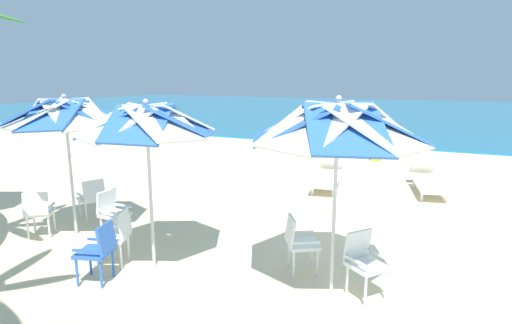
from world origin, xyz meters
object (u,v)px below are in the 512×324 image
Objects in this scene: beach_umbrella_2 at (65,114)px; plastic_chair_5 at (112,211)px; plastic_chair_6 at (92,197)px; sun_lounger_0 at (428,181)px; beach_umbrella_1 at (147,123)px; beachgoer_seated at (377,152)px; plastic_chair_1 at (364,260)px; plastic_chair_3 at (98,249)px; plastic_chair_0 at (299,241)px; beach_umbrella_0 at (338,125)px; plastic_chair_2 at (117,234)px; sun_lounger_1 at (327,177)px; plastic_chair_4 at (39,210)px.

plastic_chair_5 is (0.76, 0.16, -1.72)m from beach_umbrella_2.
sun_lounger_0 is at bearing 38.96° from plastic_chair_6.
beach_umbrella_1 reaches higher than beachgoer_seated.
plastic_chair_1 is 0.34× the size of beach_umbrella_1.
beachgoer_seated reaches higher than plastic_chair_3.
beach_umbrella_1 reaches higher than sun_lounger_0.
beach_umbrella_2 reaches higher than sun_lounger_0.
plastic_chair_0 and plastic_chair_3 have the same top height.
beach_umbrella_0 is at bearing -85.95° from beachgoer_seated.
sun_lounger_1 is (1.85, 5.79, -0.22)m from plastic_chair_2.
plastic_chair_5 is at bearing -133.07° from sun_lounger_0.
sun_lounger_0 is at bearing 43.32° from plastic_chair_4.
sun_lounger_1 is (-0.80, 4.93, -0.22)m from plastic_chair_0.
beach_umbrella_0 is 1.19× the size of sun_lounger_0.
sun_lounger_1 is (-2.44, -0.55, 0.00)m from sun_lounger_0.
plastic_chair_0 and plastic_chair_4 have the same top height.
plastic_chair_6 is (0.23, 1.04, 0.00)m from plastic_chair_4.
sun_lounger_1 is (3.46, 5.11, -1.94)m from beach_umbrella_2.
plastic_chair_0 and plastic_chair_1 have the same top height.
beach_umbrella_0 is at bearing 9.28° from plastic_chair_2.
beach_umbrella_2 is 2.97× the size of plastic_chair_5.
beach_umbrella_1 is at bearing -103.11° from sun_lounger_1.
beach_umbrella_0 is at bearing -9.42° from plastic_chair_6.
plastic_chair_2 is at bearing -170.72° from beach_umbrella_0.
beach_umbrella_0 is 3.05× the size of plastic_chair_6.
sun_lounger_0 is at bearing 73.31° from plastic_chair_0.
plastic_chair_3 is (-2.49, -1.40, 0.00)m from plastic_chair_0.
sun_lounger_1 is (-1.38, 5.27, -1.99)m from beach_umbrella_0.
sun_lounger_0 is at bearing 55.93° from plastic_chair_2.
beachgoer_seated is (2.01, 9.87, -1.93)m from beach_umbrella_1.
plastic_chair_1 is at bearing 18.06° from plastic_chair_3.
beach_umbrella_0 is 5.61m from plastic_chair_4.
plastic_chair_6 is 5.78m from sun_lounger_1.
plastic_chair_4 is at bearing 158.96° from plastic_chair_3.
plastic_chair_3 is 2.78m from plastic_chair_6.
beachgoer_seated is (4.64, 9.72, -0.20)m from plastic_chair_4.
plastic_chair_0 is 5.00m from sun_lounger_1.
plastic_chair_1 reaches higher than sun_lounger_1.
beach_umbrella_2 is at bearing -177.56° from plastic_chair_0.
beach_umbrella_2 is 1.83m from plastic_chair_4.
plastic_chair_0 is at bearing -80.82° from sun_lounger_1.
beach_umbrella_1 is 3.19m from plastic_chair_6.
beach_umbrella_1 is at bearing -121.28° from sun_lounger_0.
plastic_chair_0 is at bearing 2.44° from beach_umbrella_2.
beach_umbrella_1 reaches higher than plastic_chair_1.
plastic_chair_5 is at bearing 135.49° from plastic_chair_2.
plastic_chair_0 is 1.00× the size of plastic_chair_4.
plastic_chair_6 is (-0.25, 0.69, -1.72)m from beach_umbrella_2.
beach_umbrella_1 is 1.81m from plastic_chair_2.
plastic_chair_0 is (-0.58, 0.34, -1.77)m from beach_umbrella_0.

